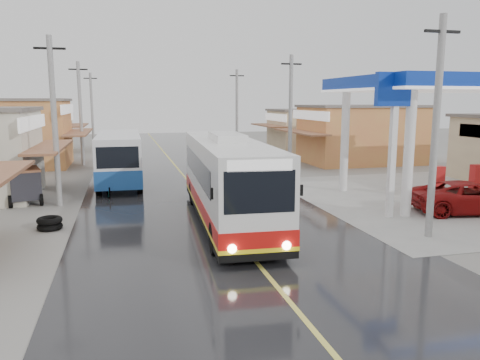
{
  "coord_description": "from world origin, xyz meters",
  "views": [
    {
      "loc": [
        -3.93,
        -14.61,
        5.03
      ],
      "look_at": [
        1.11,
        5.37,
        1.53
      ],
      "focal_mm": 35.0,
      "sensor_mm": 36.0,
      "label": 1
    }
  ],
  "objects": [
    {
      "name": "second_bus",
      "position": [
        -4.15,
        14.58,
        1.64
      ],
      "size": [
        2.59,
        9.19,
        3.04
      ],
      "rotation": [
        0.0,
        0.0,
        -0.01
      ],
      "color": "silver",
      "rests_on": "road"
    },
    {
      "name": "tyre_stack",
      "position": [
        -6.85,
        4.58,
        0.25
      ],
      "size": [
        0.98,
        0.98,
        0.5
      ],
      "color": "black",
      "rests_on": "ground"
    },
    {
      "name": "road",
      "position": [
        0.0,
        15.0,
        0.01
      ],
      "size": [
        12.0,
        90.0,
        0.02
      ],
      "primitive_type": "cube",
      "color": "black",
      "rests_on": "ground"
    },
    {
      "name": "cyclist",
      "position": [
        -4.75,
        10.78,
        0.7
      ],
      "size": [
        0.86,
        2.03,
        2.13
      ],
      "rotation": [
        0.0,
        0.0,
        0.09
      ],
      "color": "black",
      "rests_on": "ground"
    },
    {
      "name": "utility_poles_right",
      "position": [
        7.0,
        15.0,
        0.0
      ],
      "size": [
        1.6,
        36.0,
        8.0
      ],
      "primitive_type": null,
      "color": "gray",
      "rests_on": "ground"
    },
    {
      "name": "shopfronts_right",
      "position": [
        15.0,
        12.0,
        0.0
      ],
      "size": [
        11.0,
        44.0,
        4.8
      ],
      "primitive_type": null,
      "color": "beige",
      "rests_on": "ground"
    },
    {
      "name": "coach_bus",
      "position": [
        0.21,
        4.07,
        1.79
      ],
      "size": [
        3.28,
        11.97,
        3.7
      ],
      "rotation": [
        0.0,
        0.0,
        -0.06
      ],
      "color": "silver",
      "rests_on": "road"
    },
    {
      "name": "centre_line",
      "position": [
        0.0,
        15.0,
        0.02
      ],
      "size": [
        0.15,
        90.0,
        0.01
      ],
      "primitive_type": "cube",
      "color": "#D8CC4C",
      "rests_on": "road"
    },
    {
      "name": "tricycle_near",
      "position": [
        -8.72,
        9.93,
        1.01
      ],
      "size": [
        2.07,
        2.43,
        1.76
      ],
      "rotation": [
        0.0,
        0.0,
        0.27
      ],
      "color": "#26262D",
      "rests_on": "ground"
    },
    {
      "name": "jeepney",
      "position": [
        11.2,
        2.87,
        0.72
      ],
      "size": [
        5.58,
        3.38,
        1.45
      ],
      "primitive_type": "imported",
      "rotation": [
        0.0,
        0.0,
        1.37
      ],
      "color": "maroon",
      "rests_on": "ground"
    },
    {
      "name": "utility_poles_left",
      "position": [
        -7.0,
        16.0,
        0.0
      ],
      "size": [
        1.6,
        50.0,
        8.0
      ],
      "primitive_type": null,
      "color": "gray",
      "rests_on": "ground"
    },
    {
      "name": "ground",
      "position": [
        0.0,
        0.0,
        0.0
      ],
      "size": [
        120.0,
        120.0,
        0.0
      ],
      "primitive_type": "plane",
      "color": "slate",
      "rests_on": "ground"
    }
  ]
}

